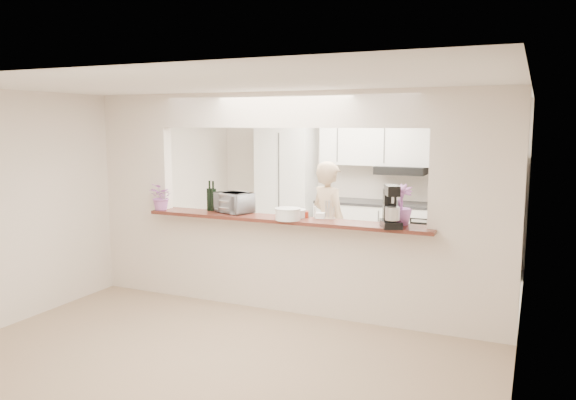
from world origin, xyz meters
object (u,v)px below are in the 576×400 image
Objects in this scene: toaster_oven at (234,203)px; stand_mixer at (391,208)px; refrigerator at (493,215)px; person at (329,226)px.

stand_mixer is (1.94, -0.19, 0.08)m from toaster_oven.
stand_mixer is (-0.81, -2.79, 0.44)m from refrigerator.
person is (-1.09, 1.17, -0.46)m from stand_mixer.
person reaches higher than stand_mixer.
toaster_oven is (-2.75, -2.60, 0.36)m from refrigerator.
refrigerator is 3.90× the size of toaster_oven.
refrigerator is at bearing 73.86° from stand_mixer.
toaster_oven is at bearing -136.61° from refrigerator.
toaster_oven is 0.26× the size of person.
refrigerator is at bearing -107.29° from person.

